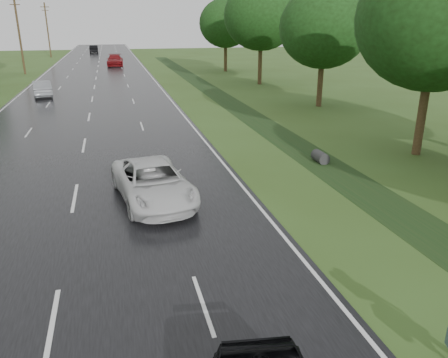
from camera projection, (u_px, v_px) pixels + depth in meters
ground at (52, 329)px, 9.88m from camera, size 220.00×220.00×0.00m
road at (95, 81)px, 50.89m from camera, size 14.00×180.00×0.04m
edge_stripe_east at (154, 79)px, 52.45m from camera, size 0.12×180.00×0.01m
edge_stripe_west at (34, 83)px, 49.32m from camera, size 0.12×180.00×0.01m
center_line at (95, 81)px, 50.89m from camera, size 0.12×180.00×0.01m
drainage_ditch at (263, 124)px, 29.59m from camera, size 2.20×120.00×0.56m
utility_pole_far at (19, 33)px, 56.12m from camera, size 1.60×0.26×10.00m
utility_pole_distant at (48, 29)px, 83.46m from camera, size 1.60×0.26×10.00m
tree_east_b at (437, 19)px, 20.68m from camera, size 7.60×7.60×10.11m
tree_east_c at (324, 28)px, 33.90m from camera, size 7.00×7.00×9.29m
tree_east_d at (261, 16)px, 46.23m from camera, size 8.00×8.00×10.76m
tree_east_f at (226, 23)px, 59.18m from camera, size 7.20×7.20×9.62m
white_pickup at (153, 182)px, 16.66m from camera, size 3.20×5.66×1.49m
silver_sedan at (42, 89)px, 40.16m from camera, size 2.25×4.61×1.46m
far_car_red at (115, 60)px, 68.05m from camera, size 2.62×5.96×1.71m
far_car_dark at (94, 49)px, 96.11m from camera, size 1.82×5.10×1.67m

